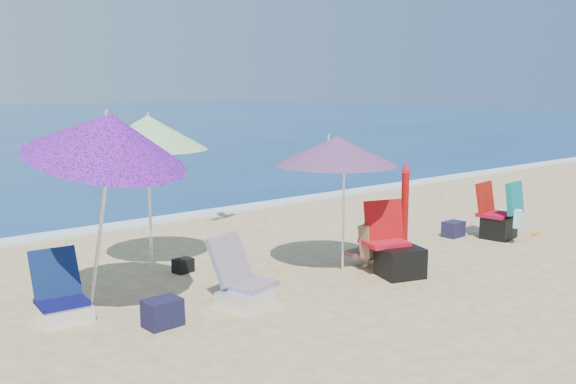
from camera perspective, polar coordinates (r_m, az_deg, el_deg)
ground at (r=8.35m, az=6.02°, el=-8.12°), size 120.00×120.00×0.00m
foam at (r=12.35m, az=-11.09°, el=-2.40°), size 120.00×0.50×0.04m
umbrella_turquoise at (r=8.57m, az=4.35°, el=3.68°), size 2.05×2.05×1.88m
umbrella_striped at (r=8.90m, az=-12.33°, el=5.18°), size 1.77×1.77×2.16m
umbrella_blue at (r=7.12m, az=-15.66°, el=4.75°), size 2.17×2.22×2.41m
furled_umbrella at (r=9.47m, az=10.33°, el=-1.21°), size 0.18×0.18×1.44m
chair_navy at (r=7.52m, az=-19.46°, el=-9.09°), size 0.57×0.71×0.72m
chair_rainbow at (r=7.59m, az=-4.06°, el=-8.29°), size 0.78×0.84×0.77m
camp_chair_left at (r=8.72m, az=9.58°, el=-5.44°), size 0.72×0.89×0.98m
camp_chair_right at (r=11.20m, az=18.32°, el=-2.19°), size 0.60×0.88×0.97m
person_center at (r=9.03m, az=7.52°, el=-3.87°), size 0.65×0.57×0.92m
bag_navy_a at (r=7.00m, az=-11.08°, el=-10.48°), size 0.39×0.29×0.30m
bag_black_a at (r=8.90m, az=-9.30°, el=-6.46°), size 0.28×0.22×0.19m
bag_navy_b at (r=11.16m, az=14.47°, el=-3.20°), size 0.36×0.28×0.26m
orange_item at (r=11.76m, az=21.21°, el=-3.49°), size 0.21×0.11×0.03m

